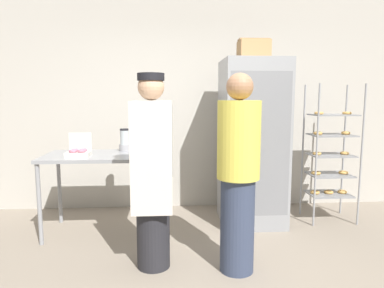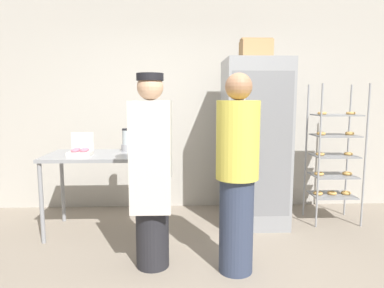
# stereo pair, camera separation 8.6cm
# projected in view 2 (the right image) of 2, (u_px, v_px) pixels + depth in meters

# --- Properties ---
(ground_plane) EXTENTS (14.00, 14.00, 0.00)m
(ground_plane) POSITION_uv_depth(u_px,v_px,m) (207.00, 288.00, 2.71)
(ground_plane) COLOR gray
(back_wall) EXTENTS (6.40, 0.12, 3.03)m
(back_wall) POSITION_uv_depth(u_px,v_px,m) (195.00, 97.00, 4.66)
(back_wall) COLOR #B7B2A8
(back_wall) RESTS_ON ground_plane
(refrigerator) EXTENTS (0.73, 0.74, 1.94)m
(refrigerator) POSITION_uv_depth(u_px,v_px,m) (254.00, 143.00, 4.04)
(refrigerator) COLOR gray
(refrigerator) RESTS_ON ground_plane
(baking_rack) EXTENTS (0.56, 0.43, 1.66)m
(baking_rack) POSITION_uv_depth(u_px,v_px,m) (334.00, 156.00, 4.11)
(baking_rack) COLOR #93969B
(baking_rack) RESTS_ON ground_plane
(prep_counter) EXTENTS (1.17, 0.72, 0.88)m
(prep_counter) POSITION_uv_depth(u_px,v_px,m) (101.00, 162.00, 3.80)
(prep_counter) COLOR gray
(prep_counter) RESTS_ON ground_plane
(donut_box) EXTENTS (0.24, 0.20, 0.24)m
(donut_box) POSITION_uv_depth(u_px,v_px,m) (80.00, 152.00, 3.65)
(donut_box) COLOR silver
(donut_box) RESTS_ON prep_counter
(blender_pitcher) EXTENTS (0.13, 0.13, 0.26)m
(blender_pitcher) POSITION_uv_depth(u_px,v_px,m) (127.00, 141.00, 4.00)
(blender_pitcher) COLOR #99999E
(blender_pitcher) RESTS_ON prep_counter
(cardboard_storage_box) EXTENTS (0.35, 0.28, 0.23)m
(cardboard_storage_box) POSITION_uv_depth(u_px,v_px,m) (256.00, 49.00, 3.91)
(cardboard_storage_box) COLOR #A87F51
(cardboard_storage_box) RESTS_ON refrigerator
(person_baker) EXTENTS (0.36, 0.38, 1.70)m
(person_baker) POSITION_uv_depth(u_px,v_px,m) (151.00, 169.00, 2.96)
(person_baker) COLOR #232328
(person_baker) RESTS_ON ground_plane
(person_customer) EXTENTS (0.36, 0.36, 1.70)m
(person_customer) POSITION_uv_depth(u_px,v_px,m) (237.00, 173.00, 2.87)
(person_customer) COLOR #333D56
(person_customer) RESTS_ON ground_plane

